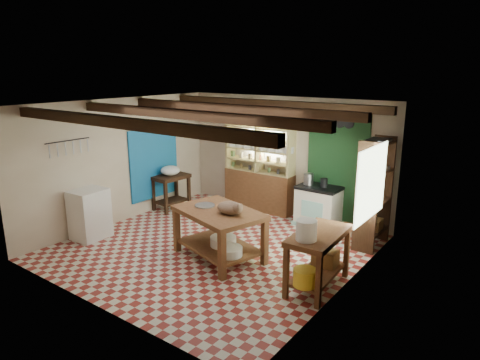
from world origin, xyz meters
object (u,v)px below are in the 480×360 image
Objects in this scene: prep_table at (171,192)px; right_counter at (318,260)px; white_cabinet at (90,214)px; work_table at (219,234)px; cat at (230,208)px; stove at (318,206)px.

right_counter is (4.38, -1.34, 0.03)m from prep_table.
white_cabinet is at bearing -172.44° from right_counter.
prep_table is 0.84× the size of white_cabinet.
work_table is 0.59m from cat.
right_counter reaches higher than work_table.
white_cabinet is (-3.25, -3.19, 0.06)m from stove.
stove is 2.54m from cat.
right_counter is 2.65× the size of cat.
prep_table is at bearing -161.82° from stove.
white_cabinet is (-0.02, -2.17, 0.08)m from prep_table.
stove is 0.71× the size of right_counter.
stove is at bearing 112.88° from right_counter.
white_cabinet reaches higher than prep_table.
prep_table is 1.77× the size of cat.
white_cabinet is at bearing -147.73° from work_table.
work_table is at bearing 13.20° from white_cabinet.
white_cabinet is at bearing -134.93° from stove.
cat is at bearing 11.31° from work_table.
cat is at bearing -22.26° from prep_table.
prep_table is at bearing 158.83° from cat.
work_table is 1.25× the size of right_counter.
work_table is at bearing -105.09° from stove.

